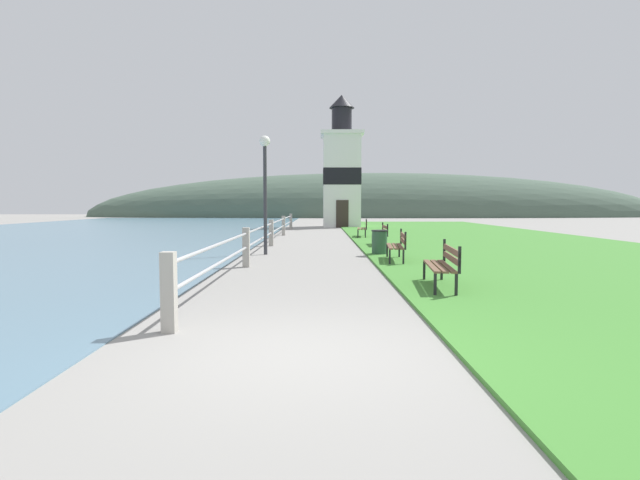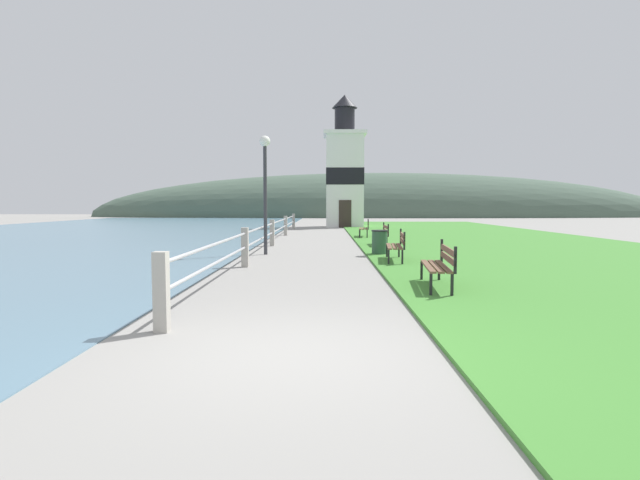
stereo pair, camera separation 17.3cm
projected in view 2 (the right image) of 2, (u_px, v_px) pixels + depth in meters
The scene contains 11 objects.
ground_plane at pixel (285, 355), 5.57m from camera, with size 160.00×160.00×0.00m, color gray.
grass_verge at pixel (490, 242), 22.16m from camera, with size 12.00×50.15×0.06m.
seawall_railing at pixel (272, 230), 20.22m from camera, with size 0.18×27.60×1.07m.
park_bench_near at pixel (440, 263), 9.78m from camera, with size 0.67×1.97×0.94m.
park_bench_midway at pixel (397, 244), 14.45m from camera, with size 0.65×1.94×0.94m.
park_bench_far at pixel (382, 233), 19.82m from camera, with size 0.50×1.75×0.94m.
park_bench_by_lighthouse at pixel (365, 227), 25.11m from camera, with size 0.61×1.74×0.94m.
lighthouse at pixel (344, 172), 37.23m from camera, with size 3.13×3.13×9.79m.
trash_bin at pixel (379, 243), 16.41m from camera, with size 0.54×0.54×0.84m.
lamp_post at pixel (265, 173), 16.60m from camera, with size 0.36×0.36×3.96m.
distant_hillside at pixel (380, 217), 68.76m from camera, with size 80.00×16.00×12.00m.
Camera 2 is at (0.45, -5.46, 1.68)m, focal length 28.00 mm.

